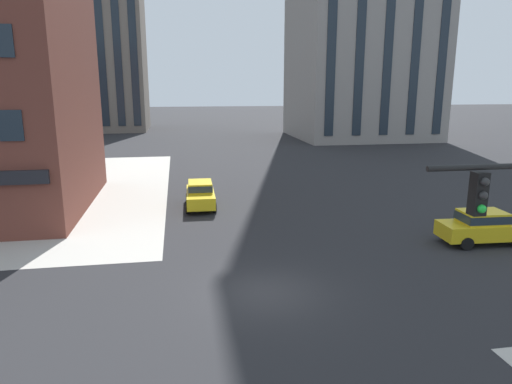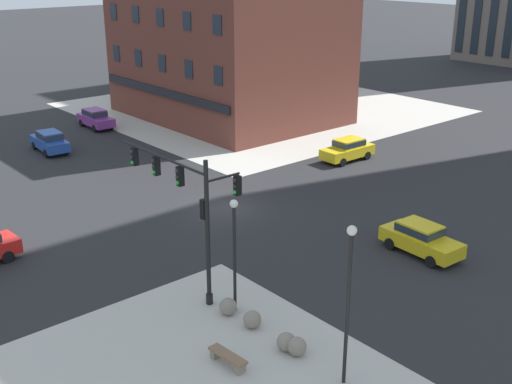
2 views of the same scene
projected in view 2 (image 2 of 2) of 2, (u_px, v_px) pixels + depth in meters
ground_plane at (226, 208)px, 40.51m from camera, size 320.00×320.00×0.00m
sidewalk_far_corner at (259, 107)px, 66.97m from camera, size 32.00×32.00×0.02m
traffic_signal_main at (189, 200)px, 29.11m from camera, size 7.22×2.09×6.83m
bollard_sphere_curb_a at (228, 306)px, 28.45m from camera, size 0.78×0.78×0.78m
bollard_sphere_curb_b at (252, 319)px, 27.44m from camera, size 0.78×0.78×0.78m
bollard_sphere_curb_c at (286, 342)px, 25.86m from camera, size 0.78×0.78×0.78m
bollard_sphere_curb_d at (297, 346)px, 25.55m from camera, size 0.78×0.78×0.78m
bench_near_signal at (228, 358)px, 24.94m from camera, size 1.83×0.60×0.49m
street_lamp_corner_near at (234, 242)px, 27.78m from camera, size 0.36×0.36×5.27m
street_lamp_mid_sidewalk at (349, 290)px, 22.71m from camera, size 0.36×0.36×6.32m
car_main_northbound_near at (348, 149)px, 49.55m from camera, size 1.97×4.44×1.68m
car_main_southbound_near at (421, 238)px, 34.05m from camera, size 4.49×2.07×1.68m
car_main_southbound_far at (50, 141)px, 51.69m from camera, size 4.50×2.11×1.68m
car_cross_eastbound at (95, 118)px, 58.94m from camera, size 4.45×1.99×1.68m
storefront_block_near_corner at (227, 31)px, 60.67m from camera, size 20.71×14.98×16.27m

